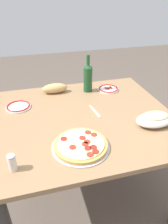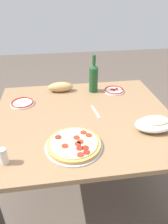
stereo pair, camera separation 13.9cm
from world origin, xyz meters
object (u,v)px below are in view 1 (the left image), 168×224
(dining_table, at_px, (84,129))
(wine_bottle, at_px, (88,77))
(side_plate_near, at_px, (18,107))
(bread_loaf, at_px, (55,88))
(baked_pasta_dish, at_px, (155,119))
(pepperoni_pizza, at_px, (81,145))
(side_plate_far, at_px, (108,89))
(spice_shaker, at_px, (12,163))

(dining_table, bearing_deg, wine_bottle, 70.17)
(side_plate_near, height_order, bread_loaf, bread_loaf)
(dining_table, relative_size, bread_loaf, 5.86)
(baked_pasta_dish, relative_size, wine_bottle, 0.81)
(pepperoni_pizza, bearing_deg, dining_table, 71.62)
(pepperoni_pizza, height_order, side_plate_far, pepperoni_pizza)
(baked_pasta_dish, bearing_deg, dining_table, 151.99)
(bread_loaf, distance_m, spice_shaker, 0.83)
(side_plate_far, distance_m, bread_loaf, 0.44)
(pepperoni_pizza, xyz_separation_m, side_plate_far, (0.40, 0.63, -0.01))
(side_plate_near, bearing_deg, wine_bottle, 13.65)
(spice_shaker, bearing_deg, side_plate_far, 43.30)
(baked_pasta_dish, height_order, side_plate_near, baked_pasta_dish)
(pepperoni_pizza, relative_size, side_plate_far, 1.89)
(baked_pasta_dish, bearing_deg, spice_shaker, -169.30)
(baked_pasta_dish, distance_m, wine_bottle, 0.63)
(side_plate_far, bearing_deg, pepperoni_pizza, -122.22)
(bread_loaf, bearing_deg, wine_bottle, -8.15)
(wine_bottle, bearing_deg, spice_shaker, -128.34)
(side_plate_near, bearing_deg, bread_loaf, 30.76)
(pepperoni_pizza, distance_m, side_plate_far, 0.74)
(pepperoni_pizza, relative_size, spice_shaker, 3.61)
(pepperoni_pizza, height_order, bread_loaf, bread_loaf)
(baked_pasta_dish, bearing_deg, side_plate_far, 100.00)
(pepperoni_pizza, height_order, spice_shaker, spice_shaker)
(dining_table, distance_m, bread_loaf, 0.44)
(wine_bottle, xyz_separation_m, bread_loaf, (-0.26, 0.04, -0.08))
(pepperoni_pizza, xyz_separation_m, bread_loaf, (-0.03, 0.69, 0.02))
(pepperoni_pizza, relative_size, bread_loaf, 1.56)
(pepperoni_pizza, bearing_deg, side_plate_near, 121.59)
(bread_loaf, bearing_deg, pepperoni_pizza, -87.20)
(pepperoni_pizza, height_order, side_plate_near, pepperoni_pizza)
(baked_pasta_dish, distance_m, spice_shaker, 0.86)
(dining_table, height_order, bread_loaf, bread_loaf)
(spice_shaker, bearing_deg, side_plate_near, 87.47)
(dining_table, relative_size, spice_shaker, 13.61)
(baked_pasta_dish, distance_m, side_plate_near, 0.92)
(wine_bottle, height_order, side_plate_far, wine_bottle)
(pepperoni_pizza, bearing_deg, wine_bottle, 70.82)
(wine_bottle, height_order, spice_shaker, wine_bottle)
(side_plate_near, distance_m, bread_loaf, 0.34)
(dining_table, height_order, pepperoni_pizza, pepperoni_pizza)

